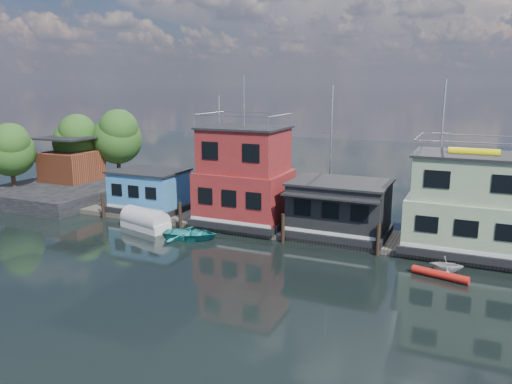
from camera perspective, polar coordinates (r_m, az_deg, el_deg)
The scene contains 13 objects.
ground at distance 28.21m, azimuth 3.89°, elevation -12.15°, with size 160.00×160.00×0.00m, color black.
dock at distance 38.91m, azimuth 10.10°, elevation -5.00°, with size 48.00×5.00×0.40m, color #595147.
houseboat_blue at distance 45.96m, azimuth -12.07°, elevation 0.19°, with size 6.40×4.90×3.66m.
houseboat_red at distance 40.76m, azimuth -1.34°, elevation 1.64°, with size 7.40×5.90×11.86m.
houseboat_dark at distance 38.41m, azimuth 9.50°, elevation -1.77°, with size 7.40×6.10×4.06m.
houseboat_green at distance 37.02m, azimuth 23.15°, elevation -1.35°, with size 8.40×5.90×7.03m.
pilings at distance 36.13m, azimuth 8.54°, elevation -4.81°, with size 42.28×0.28×2.20m.
background_masts at distance 42.75m, azimuth 18.58°, elevation 3.47°, with size 36.40×0.16×12.00m.
shore at distance 56.76m, azimuth -20.22°, elevation 3.42°, with size 12.40×15.72×8.24m.
tarp_runabout at distance 41.70m, azimuth -12.54°, elevation -3.24°, with size 4.78×2.89×1.82m.
dinghy_teal at distance 38.46m, azimuth -7.47°, elevation -4.76°, with size 2.98×4.17×0.86m, color teal.
red_kayak at distance 32.80m, azimuth 20.28°, elevation -8.85°, with size 0.50×0.50×3.40m, color red.
dinghy_white at distance 33.79m, azimuth 20.92°, elevation -7.75°, with size 1.77×2.05×1.08m, color silver.
Camera 1 is at (8.81, -24.11, 11.70)m, focal length 35.00 mm.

